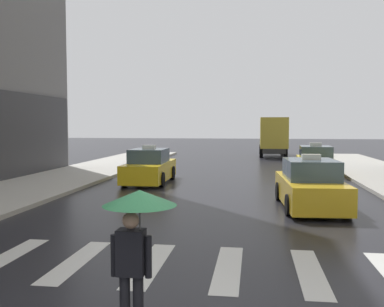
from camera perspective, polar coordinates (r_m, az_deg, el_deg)
name	(u,v)px	position (r m, az deg, el deg)	size (l,w,h in m)	color
crosswalk_markings	(189,266)	(8.75, -0.42, -14.63)	(11.30, 2.80, 0.01)	silver
taxi_lead	(310,186)	(14.90, 15.34, -4.20)	(2.12, 4.63, 1.80)	gold
taxi_second	(149,167)	(20.71, -5.65, -1.85)	(1.97, 4.56, 1.80)	yellow
taxi_third	(315,162)	(24.27, 15.98, -1.15)	(2.09, 4.61, 1.80)	yellow
box_truck	(273,135)	(37.98, 10.66, 2.39)	(2.31, 7.55, 3.35)	#2D2D2D
pedestrian_with_umbrella	(137,222)	(5.68, -7.34, -9.03)	(0.96, 0.96, 1.94)	black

